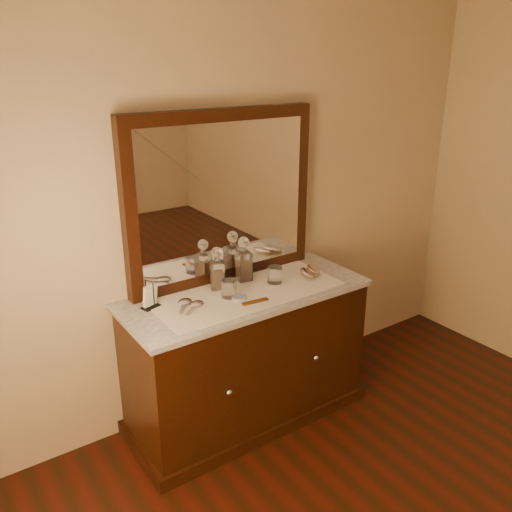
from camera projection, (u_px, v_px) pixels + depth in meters
The scene contains 18 objects.
dresser_cabinet at pixel (247, 358), 3.20m from camera, with size 1.40×0.55×0.82m, color black.
dresser_plinth at pixel (247, 409), 3.33m from camera, with size 1.46×0.59×0.08m, color black.
knob_left at pixel (229, 392), 2.81m from camera, with size 0.04×0.04×0.04m, color silver.
knob_right at pixel (316, 358), 3.12m from camera, with size 0.04×0.04×0.04m, color silver.
marble_top at pixel (246, 294), 3.05m from camera, with size 1.44×0.59×0.03m, color white.
mirror_frame at pixel (222, 198), 3.05m from camera, with size 1.20×0.08×1.00m, color black.
mirror_glass at pixel (225, 199), 3.03m from camera, with size 1.06×0.01×0.86m, color white.
lace_runner at pixel (248, 292), 3.03m from camera, with size 1.10×0.45×0.00m, color white.
pin_dish at pixel (239, 298), 2.94m from camera, with size 0.08×0.08×0.01m, color white.
comb at pixel (255, 301), 2.90m from camera, with size 0.15×0.03×0.01m, color brown.
napkin_rack at pixel (150, 297), 2.83m from camera, with size 0.11×0.09×0.15m.
decanter_left at pixel (217, 273), 3.04m from camera, with size 0.10×0.10×0.25m.
decanter_right at pixel (244, 263), 3.16m from camera, with size 0.10×0.10×0.27m.
brush_near at pixel (307, 273), 3.23m from camera, with size 0.10×0.16×0.04m.
brush_far at pixel (313, 270), 3.28m from camera, with size 0.13×0.17×0.04m.
hand_mirror_outer at pixel (185, 303), 2.88m from camera, with size 0.16×0.18×0.02m.
hand_mirror_inner at pixel (196, 305), 2.85m from camera, with size 0.17×0.15×0.02m.
tumblers at pixel (253, 281), 3.05m from camera, with size 0.41×0.11×0.10m.
Camera 1 is at (-1.52, -0.36, 2.12)m, focal length 37.28 mm.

